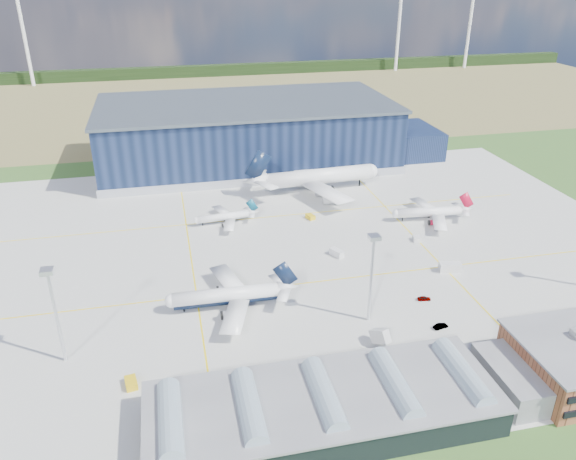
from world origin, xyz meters
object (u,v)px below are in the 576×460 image
object	(u,v)px
airliner_regional	(223,213)
airstair	(380,340)
light_mast_west	(53,301)
gse_van_b	(337,253)
car_a	(424,298)
airliner_navy	(226,288)
airliner_red	(430,207)
gse_cart_a	(417,239)
airliner_widebody	(319,169)
gse_tug_a	(131,383)
hangar	(253,135)
light_mast_center	(372,264)
gse_cart_b	(303,185)
car_b	(441,326)
gse_van_a	(450,267)
gse_tug_c	(310,217)

from	to	relation	value
airliner_regional	airstair	xyz separation A→B (m)	(26.69, -73.46, -2.11)
light_mast_west	airliner_regional	bearing A→B (deg)	56.26
gse_van_b	car_a	xyz separation A→B (m)	(14.79, -28.08, -0.45)
airliner_navy	airliner_red	distance (m)	81.93
airliner_regional	gse_cart_a	xyz separation A→B (m)	(57.20, -26.27, -2.97)
airliner_widebody	gse_tug_a	world-z (taller)	airliner_widebody
hangar	airliner_regional	world-z (taller)	hangar
airstair	car_a	distance (m)	23.55
light_mast_center	gse_cart_a	distance (m)	49.66
airliner_red	gse_cart_b	size ratio (longest dim) A/B	9.41
gse_tug_a	gse_cart_a	xyz separation A→B (m)	(85.28, 48.74, -0.09)
car_a	car_b	distance (m)	12.26
light_mast_west	airliner_regional	size ratio (longest dim) A/B	1.02
hangar	gse_van_a	size ratio (longest dim) A/B	23.94
gse_tug_a	gse_van_b	world-z (taller)	gse_van_b
light_mast_center	airliner_navy	distance (m)	36.74
airliner_regional	gse_tug_c	size ratio (longest dim) A/B	6.74
gse_van_b	gse_tug_c	distance (m)	27.38
hangar	gse_van_a	bearing A→B (deg)	-70.63
airliner_regional	car_a	world-z (taller)	airliner_regional
airliner_red	gse_van_a	size ratio (longest dim) A/B	4.72
gse_van_a	airliner_red	bearing A→B (deg)	-3.55
car_b	gse_tug_a	bearing A→B (deg)	81.34
hangar	light_mast_center	distance (m)	125.07
hangar	light_mast_west	xyz separation A→B (m)	(-62.81, -124.80, 3.82)
light_mast_center	airliner_regional	xyz separation A→B (m)	(-27.66, 63.38, -11.76)
gse_van_b	gse_cart_b	distance (m)	57.38
airliner_widebody	airstair	size ratio (longest dim) A/B	10.99
airstair	airliner_regional	bearing A→B (deg)	87.35
gse_cart_a	gse_cart_b	size ratio (longest dim) A/B	1.06
light_mast_center	airliner_regional	bearing A→B (deg)	113.58
hangar	car_b	world-z (taller)	hangar
airliner_regional	car_a	size ratio (longest dim) A/B	6.62
airliner_navy	airliner_widebody	bearing A→B (deg)	-119.95
gse_tug_c	car_a	bearing A→B (deg)	-94.26
light_mast_west	airstair	xyz separation A→B (m)	(69.02, -10.07, -13.88)
gse_cart_b	airliner_navy	bearing A→B (deg)	161.10
airliner_regional	gse_cart_a	world-z (taller)	airliner_regional
airliner_red	gse_cart_a	size ratio (longest dim) A/B	8.86
gse_van_b	car_a	distance (m)	31.74
light_mast_west	airliner_navy	size ratio (longest dim) A/B	0.67
gse_van_a	car_b	size ratio (longest dim) A/B	1.62
gse_cart_b	car_a	size ratio (longest dim) A/B	0.89
hangar	airstair	bearing A→B (deg)	-87.36
gse_cart_b	gse_van_b	bearing A→B (deg)	-176.05
airstair	hangar	bearing A→B (deg)	70.03
gse_cart_a	car_a	distance (m)	34.42
light_mast_west	gse_van_b	size ratio (longest dim) A/B	5.10
airliner_red	airstair	world-z (taller)	airliner_red
light_mast_west	airliner_red	world-z (taller)	light_mast_west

